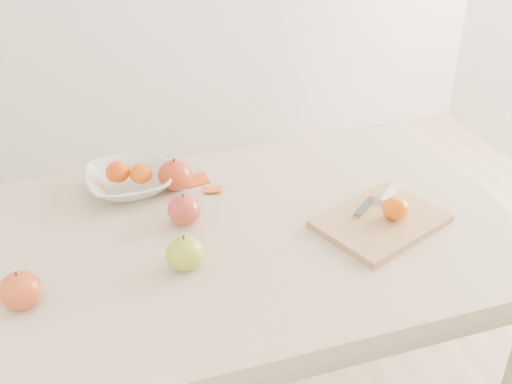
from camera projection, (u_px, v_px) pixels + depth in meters
name	position (u px, v px, depth m)	size (l,w,h in m)	color
table	(262.00, 261.00, 1.56)	(1.20, 0.80, 0.75)	beige
cutting_board	(381.00, 221.00, 1.52)	(0.29, 0.21, 0.02)	tan
board_tangerine	(396.00, 208.00, 1.50)	(0.06, 0.06, 0.05)	#D96307
fruit_bowl	(129.00, 181.00, 1.64)	(0.22, 0.22, 0.05)	silver
bowl_tangerine_near	(118.00, 172.00, 1.63)	(0.06, 0.06, 0.05)	#E25608
bowl_tangerine_far	(141.00, 174.00, 1.62)	(0.06, 0.06, 0.05)	#D14E07
orange_peel_a	(196.00, 181.00, 1.68)	(0.06, 0.04, 0.00)	#CC460E
orange_peel_b	(212.00, 190.00, 1.65)	(0.04, 0.04, 0.00)	#D6600F
paring_knife	(385.00, 197.00, 1.58)	(0.16, 0.09, 0.01)	white
apple_green	(185.00, 253.00, 1.37)	(0.08, 0.08, 0.07)	olive
apple_red_b	(184.00, 210.00, 1.51)	(0.08, 0.08, 0.07)	#A41D27
apple_red_a	(175.00, 175.00, 1.64)	(0.09, 0.09, 0.08)	maroon
apple_red_d	(20.00, 290.00, 1.27)	(0.08, 0.08, 0.08)	maroon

